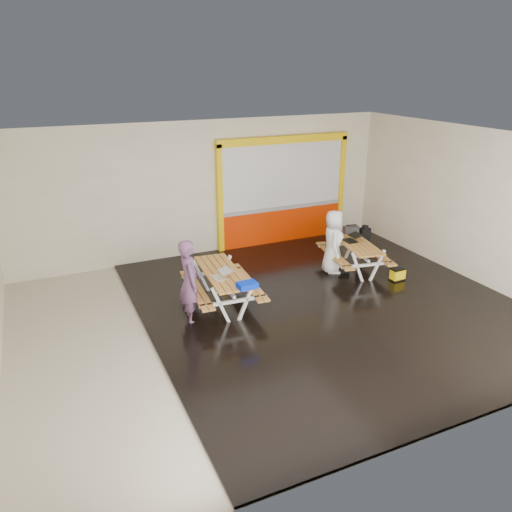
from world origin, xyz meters
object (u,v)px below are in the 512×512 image
picnic_table_left (222,280)px  toolbox (351,230)px  person_left (190,282)px  person_right (333,242)px  blue_pouch (247,285)px  picnic_table_right (355,249)px  dark_case (341,268)px  laptop_right (352,239)px  fluke_bag (398,274)px  backpack (365,234)px  laptop_left (221,275)px

picnic_table_left → toolbox: size_ratio=5.16×
person_left → picnic_table_left: bearing=-60.9°
person_right → blue_pouch: 3.29m
picnic_table_right → person_right: person_right is taller
picnic_table_left → dark_case: 3.33m
person_right → dark_case: size_ratio=4.13×
person_right → toolbox: size_ratio=3.82×
picnic_table_left → person_right: (3.07, 0.58, 0.19)m
person_left → picnic_table_right: bearing=-73.2°
blue_pouch → person_left: bearing=146.5°
blue_pouch → picnic_table_left: bearing=99.3°
dark_case → laptop_right: bearing=14.6°
blue_pouch → fluke_bag: blue_pouch is taller
blue_pouch → dark_case: 3.49m
dark_case → person_left: bearing=-168.9°
toolbox → dark_case: (-0.65, -0.61, -0.73)m
person_left → dark_case: size_ratio=4.56×
picnic_table_right → backpack: (0.68, 0.55, 0.11)m
picnic_table_right → dark_case: bearing=177.7°
person_right → picnic_table_right: bearing=-75.2°
person_right → laptop_left: size_ratio=3.92×
picnic_table_left → laptop_right: (3.58, 0.56, 0.20)m
person_left → laptop_left: (0.66, 0.03, 0.01)m
picnic_table_left → person_right: bearing=10.8°
fluke_bag → laptop_left: bearing=177.0°
person_right → blue_pouch: (-2.91, -1.53, 0.06)m
laptop_left → toolbox: (4.03, 1.37, -0.00)m
person_right → backpack: person_right is taller
blue_pouch → dark_case: size_ratio=0.98×
toolbox → picnic_table_right: bearing=-115.3°
picnic_table_right → laptop_right: (-0.04, 0.10, 0.23)m
picnic_table_right → toolbox: toolbox is taller
laptop_left → dark_case: (3.38, 0.76, -0.73)m
backpack → person_left: bearing=-165.3°
dark_case → person_right: bearing=149.4°
picnic_table_right → fluke_bag: 1.19m
person_left → toolbox: (4.70, 1.40, 0.01)m
person_left → dark_case: bearing=-72.1°
laptop_right → backpack: bearing=32.3°
picnic_table_left → backpack: backpack is taller
backpack → fluke_bag: (-0.12, -1.52, -0.51)m
person_left → toolbox: bearing=-66.6°
picnic_table_right → laptop_left: 3.82m
toolbox → fluke_bag: (0.26, -1.60, -0.66)m
dark_case → fluke_bag: (0.91, -0.99, 0.07)m
picnic_table_left → person_left: (-0.79, -0.32, 0.23)m
blue_pouch → toolbox: 4.27m
picnic_table_left → person_right: 3.13m
person_right → laptop_left: person_right is taller
picnic_table_right → dark_case: 0.59m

